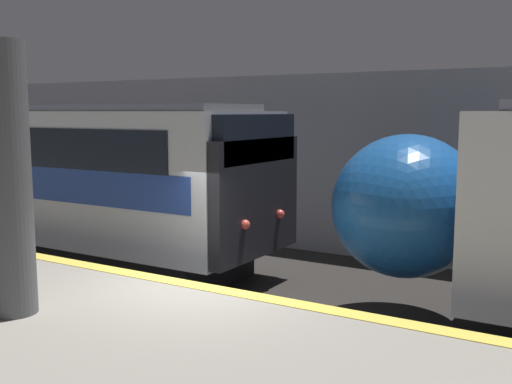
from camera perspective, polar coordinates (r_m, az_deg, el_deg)
name	(u,v)px	position (r m, az deg, el deg)	size (l,w,h in m)	color
ground_plane	(202,348)	(9.32, -5.18, -14.58)	(120.00, 120.00, 0.00)	#282623
station_rear_barrier	(364,166)	(14.55, 10.26, 2.43)	(50.00, 0.15, 4.44)	#939399
support_pillar_near	(8,180)	(7.91, -22.54, 1.04)	(0.56, 0.56, 3.37)	#56565B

